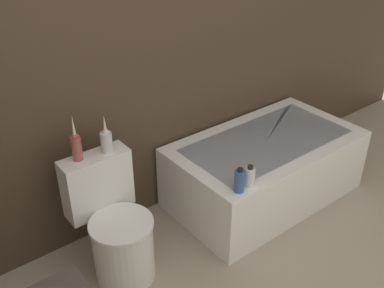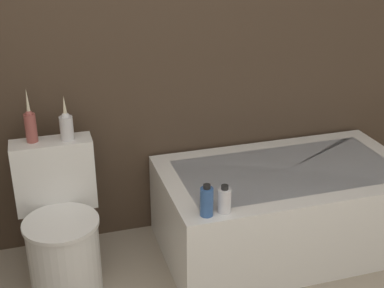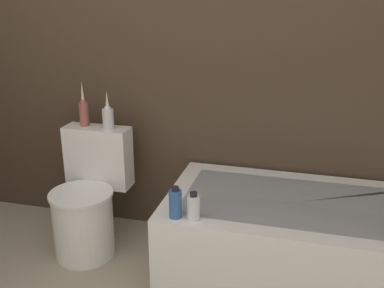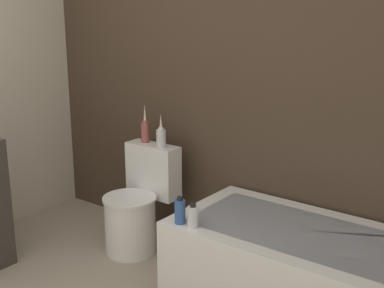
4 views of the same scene
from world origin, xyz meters
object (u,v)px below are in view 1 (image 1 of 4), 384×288
(bathtub, at_px, (264,168))
(toilet, at_px, (115,229))
(vase_gold, at_px, (76,145))
(vase_silver, at_px, (106,140))
(shampoo_bottle_tall, at_px, (239,181))
(shampoo_bottle_short, at_px, (250,177))

(bathtub, height_order, toilet, toilet)
(toilet, height_order, vase_gold, vase_gold)
(bathtub, bearing_deg, vase_silver, 170.52)
(toilet, bearing_deg, bathtub, -1.13)
(bathtub, xyz_separation_m, shampoo_bottle_tall, (-0.59, -0.32, 0.32))
(vase_gold, distance_m, vase_silver, 0.18)
(toilet, distance_m, vase_gold, 0.57)
(vase_gold, height_order, shampoo_bottle_tall, vase_gold)
(toilet, xyz_separation_m, shampoo_bottle_short, (0.76, -0.35, 0.24))
(toilet, height_order, shampoo_bottle_tall, toilet)
(vase_gold, height_order, shampoo_bottle_short, vase_gold)
(vase_silver, distance_m, shampoo_bottle_tall, 0.82)
(bathtub, bearing_deg, toilet, 178.87)
(shampoo_bottle_tall, bearing_deg, vase_silver, 138.26)
(bathtub, height_order, shampoo_bottle_short, shampoo_bottle_short)
(vase_gold, bearing_deg, toilet, -66.14)
(shampoo_bottle_tall, xyz_separation_m, shampoo_bottle_short, (0.09, 0.00, -0.01))
(bathtub, relative_size, toilet, 1.90)
(vase_silver, bearing_deg, shampoo_bottle_tall, -41.74)
(bathtub, relative_size, vase_silver, 5.95)
(vase_silver, bearing_deg, shampoo_bottle_short, -37.43)
(vase_silver, bearing_deg, vase_gold, 171.55)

